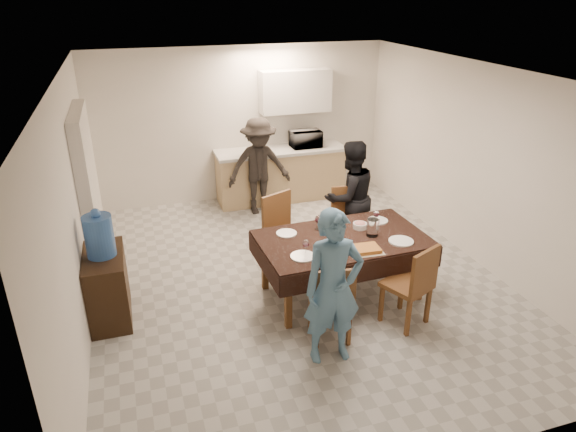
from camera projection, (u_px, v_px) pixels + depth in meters
name	position (u px, v px, depth m)	size (l,w,h in m)	color
floor	(297.00, 278.00, 6.65)	(5.00, 6.00, 0.02)	#B2B2AD
ceiling	(298.00, 73.00, 5.58)	(5.00, 6.00, 0.02)	white
wall_back	(241.00, 125.00, 8.72)	(5.00, 0.02, 2.60)	silver
wall_front	(436.00, 333.00, 3.50)	(5.00, 0.02, 2.60)	silver
wall_left	(74.00, 210.00, 5.43)	(0.02, 6.00, 2.60)	silver
wall_right	(476.00, 164.00, 6.80)	(0.02, 6.00, 2.60)	silver
stub_partition	(89.00, 191.00, 6.59)	(0.15, 1.40, 2.10)	beige
kitchen_base_cabinet	(281.00, 176.00, 8.96)	(2.20, 0.60, 0.86)	tan
kitchen_worktop	(281.00, 150.00, 8.78)	(2.24, 0.64, 0.05)	beige
upper_cabinet	(295.00, 91.00, 8.58)	(1.20, 0.34, 0.70)	silver
dining_table	(343.00, 240.00, 6.03)	(2.00, 1.22, 0.76)	black
chair_near_left	(334.00, 296.00, 5.24)	(0.48, 0.49, 0.50)	brown
chair_near_right	(412.00, 279.00, 5.47)	(0.59, 0.61, 0.53)	brown
chair_far_left	(289.00, 230.00, 6.52)	(0.62, 0.64, 0.56)	brown
chair_far_right	(354.00, 222.00, 6.77)	(0.51, 0.52, 0.55)	brown
console	(108.00, 286.00, 5.73)	(0.43, 0.86, 0.79)	black
water_jug	(99.00, 236.00, 5.47)	(0.31, 0.31, 0.46)	#3C6EBE
wine_bottle	(338.00, 224.00, 5.98)	(0.08, 0.08, 0.32)	black
water_pitcher	(372.00, 228.00, 6.03)	(0.14, 0.14, 0.21)	white
savoury_tart	(365.00, 249.00, 5.70)	(0.39, 0.29, 0.05)	gold
salad_bowl	(360.00, 226.00, 6.24)	(0.17, 0.17, 0.07)	white
mushroom_dish	(330.00, 227.00, 6.24)	(0.22, 0.22, 0.04)	white
wine_glass_a	(306.00, 247.00, 5.61)	(0.08, 0.08, 0.18)	white
wine_glass_b	(376.00, 217.00, 6.35)	(0.08, 0.08, 0.17)	white
wine_glass_c	(318.00, 222.00, 6.18)	(0.08, 0.08, 0.18)	white
plate_near_left	(303.00, 256.00, 5.59)	(0.27, 0.27, 0.02)	white
plate_near_right	(401.00, 241.00, 5.92)	(0.29, 0.29, 0.02)	white
plate_far_left	(286.00, 233.00, 6.11)	(0.25, 0.25, 0.01)	white
plate_far_right	(378.00, 220.00, 6.44)	(0.26, 0.26, 0.01)	white
microwave	(306.00, 139.00, 8.83)	(0.51, 0.35, 0.29)	silver
person_near	(333.00, 288.00, 4.93)	(0.59, 0.39, 1.62)	teal
person_far	(350.00, 197.00, 7.06)	(0.78, 0.61, 1.60)	black
person_kitchen	(259.00, 166.00, 8.28)	(1.03, 0.59, 1.59)	black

